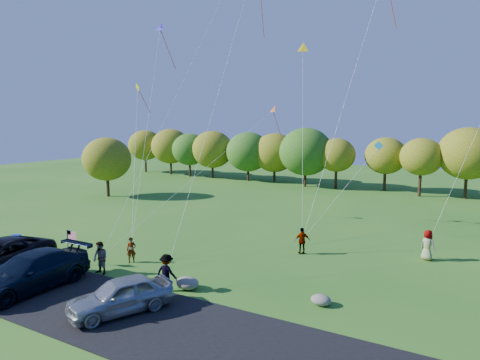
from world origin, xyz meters
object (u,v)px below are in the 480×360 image
object	(u,v)px
flyer_c	(167,272)
trash_barrel	(16,242)
minivan_navy	(30,272)
flyer_e	(428,245)
flyer_b	(100,258)
minivan_silver	(121,295)
flyer_a	(131,250)
flyer_d	(302,241)
park_bench	(11,245)

from	to	relation	value
flyer_c	trash_barrel	distance (m)	13.82
minivan_navy	flyer_e	world-z (taller)	flyer_e
flyer_c	flyer_e	distance (m)	16.43
flyer_b	trash_barrel	distance (m)	8.98
minivan_silver	flyer_c	distance (m)	3.15
minivan_silver	flyer_e	xyz separation A→B (m)	(11.21, 15.23, 0.10)
flyer_c	flyer_e	bearing A→B (deg)	-134.19
minivan_navy	flyer_a	distance (m)	6.10
minivan_navy	trash_barrel	xyz separation A→B (m)	(-7.66, 4.15, -0.51)
minivan_silver	flyer_d	world-z (taller)	flyer_d
flyer_e	trash_barrel	world-z (taller)	flyer_e
flyer_b	flyer_e	bearing A→B (deg)	40.09
flyer_a	park_bench	size ratio (longest dim) A/B	1.00
minivan_navy	flyer_d	xyz separation A→B (m)	(9.91, 12.89, -0.11)
trash_barrel	flyer_b	bearing A→B (deg)	-3.96
minivan_silver	flyer_c	xyz separation A→B (m)	(0.08, 3.15, 0.10)
minivan_navy	minivan_silver	distance (m)	6.08
flyer_a	flyer_c	bearing A→B (deg)	-66.51
minivan_navy	flyer_c	distance (m)	7.09
park_bench	flyer_b	bearing A→B (deg)	-8.59
flyer_d	minivan_navy	bearing A→B (deg)	16.40
flyer_b	park_bench	size ratio (longest dim) A/B	1.19
flyer_b	flyer_c	bearing A→B (deg)	3.00
trash_barrel	flyer_d	bearing A→B (deg)	26.43
minivan_silver	flyer_e	bearing A→B (deg)	78.69
minivan_navy	minivan_silver	size ratio (longest dim) A/B	1.35
minivan_navy	trash_barrel	bearing A→B (deg)	151.23
minivan_silver	flyer_a	xyz separation A→B (m)	(-4.73, 5.56, -0.08)
flyer_e	minivan_silver	bearing A→B (deg)	81.07
minivan_navy	park_bench	bearing A→B (deg)	153.75
flyer_c	flyer_e	world-z (taller)	flyer_e
flyer_a	flyer_d	bearing A→B (deg)	-0.87
flyer_c	flyer_d	xyz separation A→B (m)	(3.77, 9.35, -0.08)
flyer_b	flyer_d	size ratio (longest dim) A/B	1.07
park_bench	trash_barrel	xyz separation A→B (m)	(-0.38, 0.61, 0.02)
flyer_a	flyer_d	xyz separation A→B (m)	(8.58, 6.93, 0.09)
flyer_b	flyer_e	distance (m)	20.04
flyer_b	flyer_e	size ratio (longest dim) A/B	0.98
flyer_d	flyer_b	bearing A→B (deg)	11.29
flyer_d	park_bench	world-z (taller)	flyer_d
minivan_navy	flyer_e	size ratio (longest dim) A/B	3.32
minivan_silver	park_bench	bearing A→B (deg)	-168.26
flyer_d	trash_barrel	distance (m)	19.62
flyer_a	trash_barrel	xyz separation A→B (m)	(-8.99, -1.80, -0.31)
minivan_silver	flyer_e	world-z (taller)	flyer_e
flyer_b	flyer_e	xyz separation A→B (m)	(15.98, 12.09, 0.02)
minivan_silver	flyer_d	size ratio (longest dim) A/B	2.69
flyer_c	trash_barrel	size ratio (longest dim) A/B	1.99
minivan_navy	flyer_c	size ratio (longest dim) A/B	3.33
flyer_b	minivan_navy	bearing A→B (deg)	-107.07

